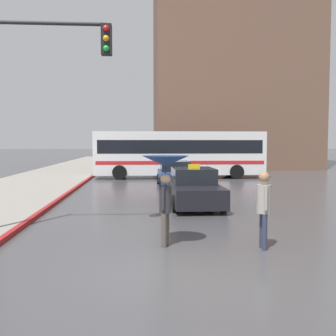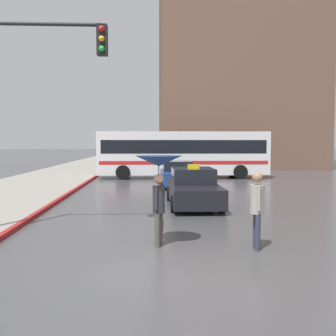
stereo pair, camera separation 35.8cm
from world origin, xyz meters
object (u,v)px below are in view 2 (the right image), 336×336
object	(u,v)px
sedan_red	(177,175)
pedestrian_man	(257,203)
taxi	(193,188)
traffic_light	(33,82)
city_bus	(183,152)
pedestrian_with_umbrella	(159,172)

from	to	relation	value
sedan_red	pedestrian_man	bearing A→B (deg)	93.66
taxi	traffic_light	size ratio (longest dim) A/B	0.78
city_bus	traffic_light	world-z (taller)	traffic_light
taxi	pedestrian_with_umbrella	world-z (taller)	pedestrian_with_umbrella
taxi	city_bus	bearing A→B (deg)	-93.00
pedestrian_man	traffic_light	size ratio (longest dim) A/B	0.30
city_bus	traffic_light	distance (m)	17.45
pedestrian_man	traffic_light	world-z (taller)	traffic_light
pedestrian_with_umbrella	sedan_red	bearing A→B (deg)	13.88
city_bus	traffic_light	xyz separation A→B (m)	(-5.42, -16.43, 2.28)
city_bus	sedan_red	bearing A→B (deg)	171.92
pedestrian_with_umbrella	taxi	bearing A→B (deg)	6.02
taxi	pedestrian_with_umbrella	xyz separation A→B (m)	(-1.49, -5.97, 1.09)
taxi	traffic_light	distance (m)	7.30
taxi	sedan_red	world-z (taller)	taxi
sedan_red	pedestrian_with_umbrella	xyz separation A→B (m)	(-1.37, -12.79, 1.11)
city_bus	pedestrian_with_umbrella	xyz separation A→B (m)	(-2.12, -18.07, -0.02)
sedan_red	pedestrian_man	world-z (taller)	pedestrian_man
pedestrian_man	traffic_light	bearing A→B (deg)	-107.64
sedan_red	city_bus	bearing A→B (deg)	-98.09
taxi	sedan_red	size ratio (longest dim) A/B	1.08
sedan_red	traffic_light	bearing A→B (deg)	67.28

